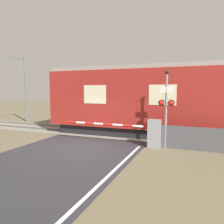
% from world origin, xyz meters
% --- Properties ---
extents(ground_plane, '(80.00, 80.00, 0.00)m').
position_xyz_m(ground_plane, '(0.00, 0.00, 0.00)').
color(ground_plane, '#6B6047').
extents(track_bed, '(36.00, 3.20, 0.13)m').
position_xyz_m(track_bed, '(0.00, 3.74, 0.02)').
color(track_bed, gray).
rests_on(track_bed, ground_plane).
extents(train, '(14.33, 2.84, 4.22)m').
position_xyz_m(train, '(3.47, 3.74, 2.16)').
color(train, black).
rests_on(train, ground_plane).
extents(crossing_barrier, '(5.27, 0.44, 1.37)m').
position_xyz_m(crossing_barrier, '(2.96, 1.15, 0.73)').
color(crossing_barrier, gray).
rests_on(crossing_barrier, ground_plane).
extents(signal_post, '(0.76, 0.26, 3.72)m').
position_xyz_m(signal_post, '(3.81, 1.32, 2.11)').
color(signal_post, gray).
rests_on(signal_post, ground_plane).
extents(catenary_pole, '(0.20, 1.90, 5.84)m').
position_xyz_m(catenary_pole, '(-8.88, 5.76, 3.06)').
color(catenary_pole, slate).
rests_on(catenary_pole, ground_plane).
extents(roadside_fence, '(3.49, 0.06, 1.10)m').
position_xyz_m(roadside_fence, '(5.32, 1.31, 0.55)').
color(roadside_fence, '#4C4C51').
rests_on(roadside_fence, ground_plane).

